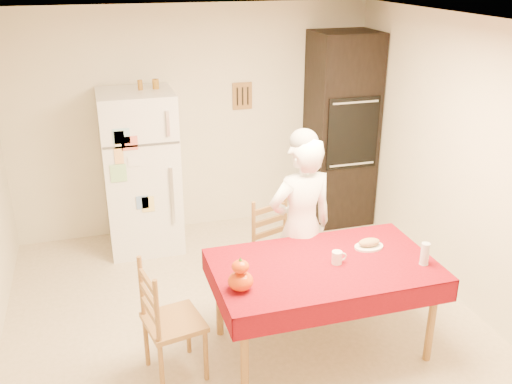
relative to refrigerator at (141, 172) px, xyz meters
name	(u,v)px	position (x,y,z in m)	size (l,w,h in m)	color
floor	(250,334)	(0.65, -1.88, -0.85)	(4.50, 4.50, 0.00)	tan
room_shell	(249,150)	(0.65, -1.88, 0.77)	(4.02, 4.52, 2.51)	beige
refrigerator	(141,172)	(0.00, 0.00, 0.00)	(0.75, 0.74, 1.70)	white
oven_cabinet	(341,130)	(2.28, 0.05, 0.25)	(0.70, 0.62, 2.20)	black
dining_table	(324,272)	(1.15, -2.19, -0.16)	(1.70, 1.00, 0.76)	brown
chair_far	(277,246)	(1.05, -1.36, -0.34)	(0.53, 0.52, 0.95)	brown
chair_left	(165,318)	(-0.08, -2.19, -0.34)	(0.47, 0.49, 0.95)	brown
seated_woman	(301,227)	(1.17, -1.63, -0.04)	(0.59, 0.39, 1.61)	white
coffee_mug	(337,258)	(1.24, -2.21, -0.04)	(0.08, 0.08, 0.10)	white
pumpkin_lower	(241,281)	(0.45, -2.36, -0.02)	(0.18, 0.18, 0.14)	#E83F05
pumpkin_upper	(240,267)	(0.45, -2.36, 0.09)	(0.12, 0.12, 0.09)	#C83C04
wine_glass	(425,254)	(1.88, -2.41, 0.00)	(0.07, 0.07, 0.18)	silver
bread_plate	(369,247)	(1.60, -2.05, -0.08)	(0.24, 0.24, 0.02)	white
bread_loaf	(369,242)	(1.60, -2.05, -0.04)	(0.18, 0.10, 0.06)	tan
spice_jar_left	(140,85)	(0.06, 0.05, 0.90)	(0.05, 0.05, 0.10)	#95601B
spice_jar_mid	(155,84)	(0.21, 0.05, 0.90)	(0.05, 0.05, 0.10)	#9A651C
spice_jar_right	(156,84)	(0.23, 0.05, 0.90)	(0.05, 0.05, 0.10)	#92631A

